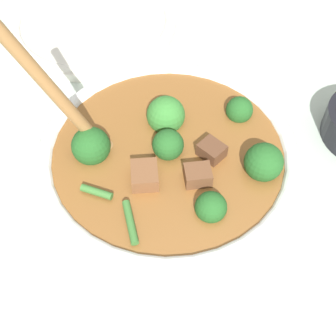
% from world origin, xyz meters
% --- Properties ---
extents(ground_plane, '(4.00, 4.00, 0.00)m').
position_xyz_m(ground_plane, '(0.00, 0.00, 0.00)').
color(ground_plane, '#ADBCAD').
extents(stew_bowl, '(0.26, 0.26, 0.23)m').
position_xyz_m(stew_bowl, '(-0.00, 0.00, 0.05)').
color(stew_bowl, white).
rests_on(stew_bowl, ground_plane).
extents(empty_plate, '(0.25, 0.25, 0.02)m').
position_xyz_m(empty_plate, '(-0.01, -0.33, 0.01)').
color(empty_plate, silver).
rests_on(empty_plate, ground_plane).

